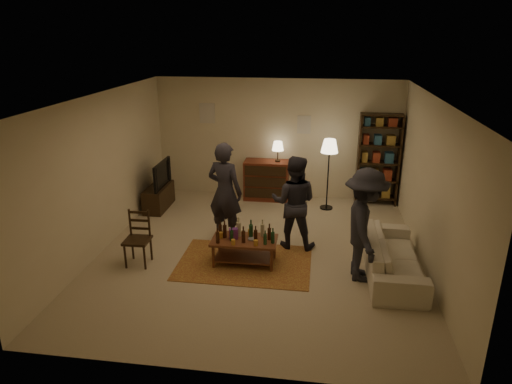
% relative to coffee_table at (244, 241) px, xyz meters
% --- Properties ---
extents(floor, '(6.00, 6.00, 0.00)m').
position_rel_coffee_table_xyz_m(floor, '(0.19, 0.40, -0.40)').
color(floor, '#C6B793').
rests_on(floor, ground).
extents(room_shell, '(6.00, 6.00, 6.00)m').
position_rel_coffee_table_xyz_m(room_shell, '(-0.46, 3.38, 1.42)').
color(room_shell, beige).
rests_on(room_shell, ground).
extents(rug, '(2.20, 1.50, 0.01)m').
position_rel_coffee_table_xyz_m(rug, '(0.00, -0.00, -0.39)').
color(rug, maroon).
rests_on(rug, ground).
extents(coffee_table, '(1.07, 0.59, 0.78)m').
position_rel_coffee_table_xyz_m(coffee_table, '(0.00, 0.00, 0.00)').
color(coffee_table, brown).
rests_on(coffee_table, ground).
extents(dining_chair, '(0.41, 0.41, 0.93)m').
position_rel_coffee_table_xyz_m(dining_chair, '(-1.74, -0.22, 0.09)').
color(dining_chair, '#302010').
rests_on(dining_chair, ground).
extents(tv_stand, '(0.40, 1.00, 1.06)m').
position_rel_coffee_table_xyz_m(tv_stand, '(-2.26, 2.20, -0.01)').
color(tv_stand, '#302010').
rests_on(tv_stand, ground).
extents(dresser, '(1.00, 0.50, 1.36)m').
position_rel_coffee_table_xyz_m(dresser, '(-0.00, 3.11, 0.08)').
color(dresser, maroon).
rests_on(dresser, ground).
extents(bookshelf, '(0.90, 0.34, 2.02)m').
position_rel_coffee_table_xyz_m(bookshelf, '(2.44, 3.18, 0.64)').
color(bookshelf, '#302010').
rests_on(bookshelf, ground).
extents(floor_lamp, '(0.36, 0.36, 1.54)m').
position_rel_coffee_table_xyz_m(floor_lamp, '(1.36, 2.70, 0.90)').
color(floor_lamp, black).
rests_on(floor_lamp, ground).
extents(sofa, '(0.81, 2.08, 0.61)m').
position_rel_coffee_table_xyz_m(sofa, '(2.39, -0.00, -0.09)').
color(sofa, beige).
rests_on(sofa, ground).
extents(person_left, '(0.77, 0.62, 1.84)m').
position_rel_coffee_table_xyz_m(person_left, '(-0.50, 0.90, 0.52)').
color(person_left, '#25232B').
rests_on(person_left, ground).
extents(person_right, '(0.87, 0.70, 1.68)m').
position_rel_coffee_table_xyz_m(person_right, '(0.76, 0.77, 0.44)').
color(person_right, '#26252D').
rests_on(person_right, ground).
extents(person_by_sofa, '(0.72, 1.19, 1.79)m').
position_rel_coffee_table_xyz_m(person_by_sofa, '(1.89, -0.20, 0.50)').
color(person_by_sofa, '#24242B').
rests_on(person_by_sofa, ground).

